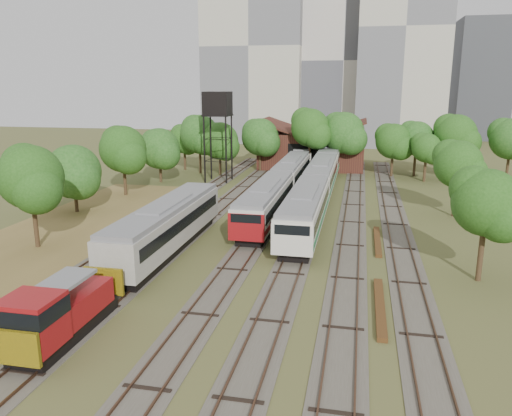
% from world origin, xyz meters
% --- Properties ---
extents(ground, '(240.00, 240.00, 0.00)m').
position_xyz_m(ground, '(0.00, 0.00, 0.00)').
color(ground, '#475123').
rests_on(ground, ground).
extents(dry_grass_patch, '(14.00, 60.00, 0.04)m').
position_xyz_m(dry_grass_patch, '(-18.00, 8.00, 0.02)').
color(dry_grass_patch, brown).
rests_on(dry_grass_patch, ground).
extents(tracks, '(24.60, 80.00, 0.19)m').
position_xyz_m(tracks, '(-0.67, 25.00, 0.04)').
color(tracks, '#4C473D').
rests_on(tracks, ground).
extents(railcar_red_set, '(2.91, 34.58, 3.60)m').
position_xyz_m(railcar_red_set, '(-2.00, 32.04, 1.90)').
color(railcar_red_set, black).
rests_on(railcar_red_set, ground).
extents(railcar_green_set, '(3.04, 52.08, 3.77)m').
position_xyz_m(railcar_green_set, '(2.00, 37.94, 1.99)').
color(railcar_green_set, black).
rests_on(railcar_green_set, ground).
extents(railcar_rear, '(2.83, 16.08, 3.50)m').
position_xyz_m(railcar_rear, '(-2.00, 59.29, 1.85)').
color(railcar_rear, black).
rests_on(railcar_rear, ground).
extents(shunter_locomotive, '(2.51, 8.10, 3.28)m').
position_xyz_m(shunter_locomotive, '(-8.00, -1.29, 1.55)').
color(shunter_locomotive, black).
rests_on(shunter_locomotive, ground).
extents(old_grey_coach, '(3.07, 18.00, 3.80)m').
position_xyz_m(old_grey_coach, '(-8.00, 13.53, 2.07)').
color(old_grey_coach, black).
rests_on(old_grey_coach, ground).
extents(water_tower, '(3.45, 3.45, 11.93)m').
position_xyz_m(water_tower, '(-12.27, 42.90, 10.06)').
color(water_tower, black).
rests_on(water_tower, ground).
extents(rail_pile_near, '(0.55, 8.18, 0.27)m').
position_xyz_m(rail_pile_near, '(8.00, 6.15, 0.14)').
color(rail_pile_near, '#563518').
rests_on(rail_pile_near, ground).
extents(rail_pile_far, '(0.50, 7.96, 0.26)m').
position_xyz_m(rail_pile_far, '(8.20, 19.18, 0.13)').
color(rail_pile_far, '#563518').
rests_on(rail_pile_far, ground).
extents(maintenance_shed, '(16.45, 11.55, 7.58)m').
position_xyz_m(maintenance_shed, '(-1.00, 57.98, 2.91)').
color(maintenance_shed, '#3D1B16').
rests_on(maintenance_shed, ground).
extents(tree_band_left, '(8.47, 61.93, 8.25)m').
position_xyz_m(tree_band_left, '(-20.40, 22.85, 4.80)').
color(tree_band_left, '#382616').
rests_on(tree_band_left, ground).
extents(tree_band_far, '(48.28, 11.03, 9.51)m').
position_xyz_m(tree_band_far, '(3.15, 50.87, 5.71)').
color(tree_band_far, '#382616').
rests_on(tree_band_far, ground).
extents(tree_band_right, '(5.81, 40.63, 7.55)m').
position_xyz_m(tree_band_right, '(15.22, 28.12, 5.08)').
color(tree_band_right, '#382616').
rests_on(tree_band_right, ground).
extents(tower_left, '(22.00, 16.00, 42.00)m').
position_xyz_m(tower_left, '(-18.00, 95.00, 21.00)').
color(tower_left, '#BBB5A3').
rests_on(tower_left, ground).
extents(tower_centre, '(20.00, 18.00, 36.00)m').
position_xyz_m(tower_centre, '(2.00, 100.00, 18.00)').
color(tower_centre, beige).
rests_on(tower_centre, ground).
extents(tower_right, '(18.00, 16.00, 48.00)m').
position_xyz_m(tower_right, '(14.00, 92.00, 24.00)').
color(tower_right, '#BBB5A3').
rests_on(tower_right, ground).
extents(tower_far_right, '(12.00, 12.00, 28.00)m').
position_xyz_m(tower_far_right, '(34.00, 110.00, 14.00)').
color(tower_far_right, '#3C3E43').
rests_on(tower_far_right, ground).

